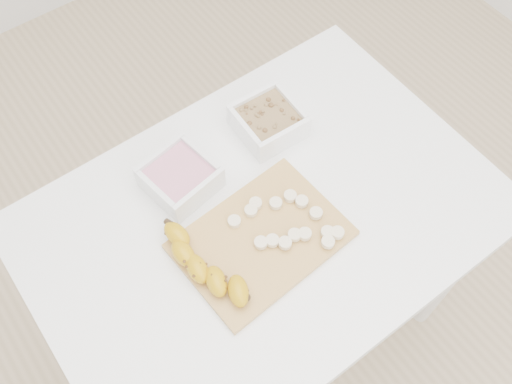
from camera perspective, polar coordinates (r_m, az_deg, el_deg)
ground at (r=1.93m, az=0.54°, el=-12.92°), size 3.50×3.50×0.00m
table at (r=1.32m, az=0.78°, el=-4.34°), size 1.00×0.70×0.75m
bowl_yogurt at (r=1.25m, az=-7.61°, el=1.47°), size 0.16×0.16×0.07m
bowl_granola at (r=1.33m, az=1.25°, el=7.11°), size 0.15×0.15×0.07m
cutting_board at (r=1.20m, az=0.54°, el=-4.78°), size 0.35×0.26×0.01m
banana at (r=1.15m, az=-5.04°, el=-7.41°), size 0.07×0.23×0.04m
banana_slices at (r=1.20m, az=3.30°, el=-3.13°), size 0.18×0.19×0.02m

